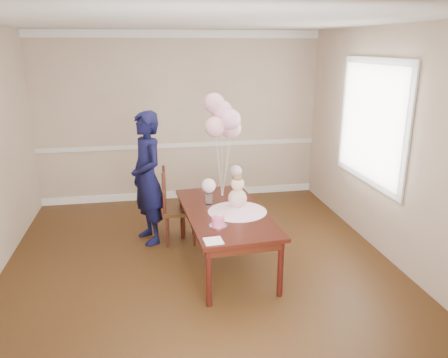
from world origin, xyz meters
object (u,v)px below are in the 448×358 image
dining_table_top (225,213)px  dining_chair_seat (180,210)px  birthday_cake (218,221)px  woman (147,178)px

dining_table_top → dining_chair_seat: size_ratio=4.16×
dining_table_top → birthday_cake: (-0.15, -0.41, 0.07)m
dining_table_top → woman: bearing=132.7°
dining_chair_seat → dining_table_top: bearing=-53.5°
dining_chair_seat → woman: woman is taller
dining_chair_seat → woman: bearing=170.2°
birthday_cake → dining_chair_seat: birthday_cake is taller
woman → birthday_cake: bearing=9.7°
birthday_cake → woman: bearing=120.2°
dining_table_top → birthday_cake: bearing=-114.0°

